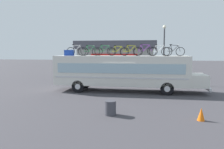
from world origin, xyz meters
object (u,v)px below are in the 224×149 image
(luggage_bag_1, at_px, (69,53))
(rooftop_bicycle_8, at_px, (174,51))
(rooftop_bicycle_1, at_px, (76,51))
(traffic_cone, at_px, (201,114))
(rooftop_bicycle_2, at_px, (90,51))
(rooftop_bicycle_7, at_px, (159,51))
(bus, at_px, (124,71))
(rooftop_bicycle_3, at_px, (105,51))
(rooftop_bicycle_5, at_px, (131,51))
(street_lamp, at_px, (164,47))
(trash_bin, at_px, (110,108))
(rooftop_bicycle_6, at_px, (145,51))
(rooftop_bicycle_4, at_px, (118,51))

(luggage_bag_1, distance_m, rooftop_bicycle_8, 8.52)
(rooftop_bicycle_1, relative_size, traffic_cone, 2.68)
(rooftop_bicycle_1, bearing_deg, rooftop_bicycle_8, 1.58)
(rooftop_bicycle_2, bearing_deg, rooftop_bicycle_7, 2.32)
(bus, distance_m, rooftop_bicycle_3, 2.34)
(rooftop_bicycle_7, relative_size, traffic_cone, 2.65)
(rooftop_bicycle_5, bearing_deg, rooftop_bicycle_3, 164.55)
(luggage_bag_1, relative_size, rooftop_bicycle_3, 0.43)
(rooftop_bicycle_3, height_order, street_lamp, street_lamp)
(rooftop_bicycle_3, height_order, trash_bin, rooftop_bicycle_3)
(rooftop_bicycle_6, height_order, street_lamp, street_lamp)
(bus, relative_size, rooftop_bicycle_3, 6.91)
(bus, xyz_separation_m, rooftop_bicycle_4, (-0.52, 0.21, 1.61))
(rooftop_bicycle_7, xyz_separation_m, rooftop_bicycle_8, (1.11, -0.14, -0.00))
(bus, bearing_deg, rooftop_bicycle_2, -176.80)
(luggage_bag_1, distance_m, rooftop_bicycle_7, 7.42)
(rooftop_bicycle_1, height_order, street_lamp, street_lamp)
(rooftop_bicycle_3, relative_size, rooftop_bicycle_4, 1.10)
(trash_bin, bearing_deg, rooftop_bicycle_1, 121.50)
(luggage_bag_1, distance_m, traffic_cone, 11.53)
(rooftop_bicycle_1, distance_m, traffic_cone, 11.08)
(rooftop_bicycle_5, distance_m, street_lamp, 6.28)
(luggage_bag_1, bearing_deg, rooftop_bicycle_1, 0.26)
(bus, bearing_deg, street_lamp, 54.97)
(rooftop_bicycle_2, bearing_deg, street_lamp, 39.59)
(rooftop_bicycle_7, bearing_deg, rooftop_bicycle_8, -7.35)
(rooftop_bicycle_3, bearing_deg, rooftop_bicycle_8, -3.45)
(rooftop_bicycle_2, xyz_separation_m, traffic_cone, (7.23, -6.73, -3.01))
(rooftop_bicycle_8, bearing_deg, rooftop_bicycle_1, -178.42)
(rooftop_bicycle_7, relative_size, rooftop_bicycle_8, 1.02)
(luggage_bag_1, distance_m, rooftop_bicycle_6, 6.29)
(rooftop_bicycle_7, distance_m, street_lamp, 5.14)
(luggage_bag_1, bearing_deg, rooftop_bicycle_8, 1.48)
(rooftop_bicycle_4, relative_size, rooftop_bicycle_5, 0.96)
(bus, height_order, rooftop_bicycle_6, rooftop_bicycle_6)
(rooftop_bicycle_3, bearing_deg, trash_bin, -76.89)
(rooftop_bicycle_4, bearing_deg, rooftop_bicycle_5, -27.20)
(rooftop_bicycle_3, bearing_deg, rooftop_bicycle_7, -2.48)
(rooftop_bicycle_6, bearing_deg, rooftop_bicycle_7, -6.90)
(bus, height_order, rooftop_bicycle_2, rooftop_bicycle_2)
(street_lamp, bearing_deg, rooftop_bicycle_6, -111.25)
(rooftop_bicycle_6, bearing_deg, street_lamp, 68.75)
(trash_bin, height_order, street_lamp, street_lamp)
(traffic_cone, bearing_deg, rooftop_bicycle_1, 141.75)
(rooftop_bicycle_6, relative_size, trash_bin, 2.41)
(rooftop_bicycle_5, relative_size, trash_bin, 2.21)
(luggage_bag_1, xyz_separation_m, rooftop_bicycle_1, (0.63, 0.00, 0.15))
(rooftop_bicycle_2, relative_size, rooftop_bicycle_5, 0.99)
(bus, distance_m, rooftop_bicycle_8, 4.26)
(rooftop_bicycle_2, distance_m, rooftop_bicycle_3, 1.22)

